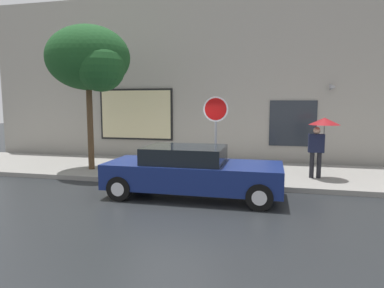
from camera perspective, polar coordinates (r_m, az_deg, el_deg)
name	(u,v)px	position (r m, az deg, el deg)	size (l,w,h in m)	color
ground_plane	(170,195)	(9.38, -3.63, -8.56)	(60.00, 60.00, 0.00)	black
sidewalk	(194,171)	(12.19, 0.42, -4.57)	(20.00, 4.00, 0.15)	gray
building_facade	(207,79)	(14.43, 2.53, 10.79)	(20.00, 0.67, 7.00)	#9E998E
parked_car	(192,172)	(9.09, -0.04, -4.66)	(4.63, 1.86, 1.35)	navy
fire_hydrant	(154,161)	(11.65, -6.36, -2.78)	(0.30, 0.44, 0.81)	white
pedestrian_with_umbrella	(322,131)	(11.25, 20.93, 2.07)	(0.94, 0.94, 1.90)	black
street_tree	(90,60)	(12.45, -16.71, 13.35)	(2.96, 2.51, 5.01)	#4C3823
stop_sign	(216,121)	(10.27, 3.99, 3.82)	(0.76, 0.10, 2.55)	gray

